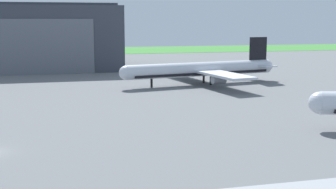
{
  "coord_description": "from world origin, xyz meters",
  "views": [
    {
      "loc": [
        7.94,
        -58.78,
        16.33
      ],
      "look_at": [
        28.01,
        20.34,
        3.02
      ],
      "focal_mm": 48.97,
      "sensor_mm": 36.0,
      "label": 1
    }
  ],
  "objects": [
    {
      "name": "grass_field_strip",
      "position": [
        0.0,
        189.31,
        0.04
      ],
      "size": [
        440.0,
        56.0,
        0.08
      ],
      "primitive_type": "cube",
      "color": "#408939",
      "rests_on": "ground_plane"
    },
    {
      "name": "airliner_far_right",
      "position": [
        45.03,
        51.87,
        3.78
      ],
      "size": [
        43.21,
        38.41,
        11.8
      ],
      "color": "silver",
      "rests_on": "ground_plane"
    }
  ]
}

